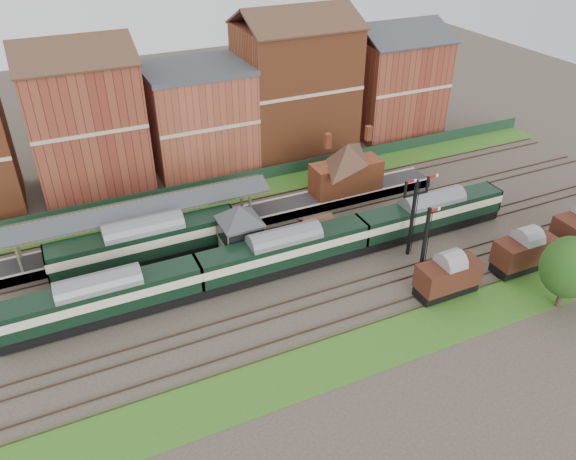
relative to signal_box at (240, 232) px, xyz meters
name	(u,v)px	position (x,y,z in m)	size (l,w,h in m)	color
ground	(284,271)	(3.00, -3.25, -3.19)	(160.00, 160.00, 0.00)	#473D33
grass_back	(227,195)	(3.00, 12.75, -3.16)	(90.00, 4.50, 0.06)	#2D6619
grass_front	(349,355)	(3.00, -15.25, -3.16)	(90.00, 5.00, 0.06)	#2D6619
fence	(221,182)	(3.00, 14.75, -2.44)	(90.00, 0.12, 1.50)	#193823
platform	(201,228)	(-2.00, 6.50, -2.69)	(55.00, 3.40, 1.00)	#2D2D2D
signal_box	(240,232)	(0.00, 0.00, 0.00)	(5.40, 5.40, 6.00)	#59684A
brick_hut	(317,231)	(8.00, 0.00, -2.00)	(3.20, 2.64, 2.94)	maroon
station_building	(347,167)	(15.00, 6.50, 0.76)	(8.10, 8.10, 5.90)	#994A27
canopy	(137,205)	(-8.00, 6.50, 1.39)	(26.00, 3.89, 4.08)	#4B4B2F
semaphore_bracket	(413,213)	(15.04, -5.75, 1.44)	(3.60, 0.25, 8.18)	black
semaphore_siding	(424,247)	(13.02, -10.25, 0.96)	(1.23, 0.25, 8.00)	black
town_backdrop	(197,112)	(2.82, 21.75, 3.81)	(69.00, 10.00, 16.00)	#994A27
dmu_train	(285,251)	(3.02, -3.25, -0.98)	(48.76, 2.57, 3.75)	black
platform_railcar	(146,242)	(-8.19, 3.25, -0.82)	(17.54, 2.77, 4.04)	black
goods_van_a	(448,276)	(14.39, -12.25, -1.25)	(5.58, 2.42, 3.38)	black
goods_van_b	(524,252)	(23.03, -12.25, -1.21)	(5.72, 2.48, 3.47)	black
tree_far	(570,267)	(22.03, -17.65, 0.91)	(4.65, 4.65, 6.78)	#382619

